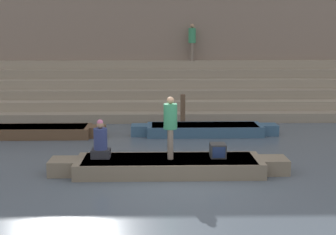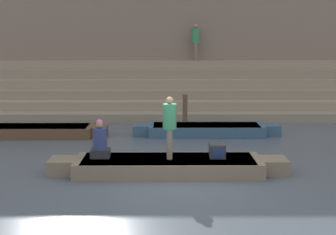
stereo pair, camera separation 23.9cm
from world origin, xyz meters
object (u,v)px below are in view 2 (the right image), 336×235
tv_set (217,151)px  moored_boat_distant (206,130)px  rowboat_main (168,165)px  person_standing (170,123)px  person_on_steps (196,40)px  moored_boat_shore (40,131)px  person_rowing (100,143)px  mooring_post (185,112)px

tv_set → moored_boat_distant: tv_set is taller
rowboat_main → person_standing: (0.04, 0.05, 1.14)m
person_on_steps → moored_boat_shore: bearing=142.5°
person_rowing → moored_boat_shore: 5.26m
tv_set → person_on_steps: size_ratio=0.26×
person_standing → moored_boat_distant: (1.40, 4.66, -1.15)m
moored_boat_distant → mooring_post: mooring_post is taller
person_standing → tv_set: 1.50m
moored_boat_distant → person_on_steps: person_on_steps is taller
person_rowing → person_on_steps: bearing=80.0°
moored_boat_distant → person_on_steps: bearing=87.3°
mooring_post → tv_set: bearing=-83.6°
tv_set → moored_boat_distant: (0.11, 4.60, -0.39)m
person_standing → moored_boat_shore: size_ratio=0.34×
moored_boat_shore → mooring_post: bearing=15.4°
moored_boat_shore → person_on_steps: 9.44m
person_rowing → moored_boat_distant: 5.66m
rowboat_main → person_rowing: size_ratio=6.09×
moored_boat_shore → moored_boat_distant: bearing=3.9°
person_standing → moored_boat_shore: bearing=124.7°
rowboat_main → person_on_steps: (1.42, 11.02, 3.16)m
moored_boat_shore → mooring_post: (5.35, 1.25, 0.48)m
person_rowing → mooring_post: 6.19m
person_standing → tv_set: (1.29, 0.06, -0.77)m
moored_boat_shore → person_standing: bearing=-41.4°
tv_set → moored_boat_shore: 7.45m
moored_boat_shore → moored_boat_distant: same height
tv_set → moored_boat_distant: bearing=82.5°
rowboat_main → person_on_steps: size_ratio=3.58×
person_rowing → person_on_steps: 11.64m
mooring_post → person_on_steps: bearing=82.1°
person_rowing → moored_boat_shore: person_rowing is taller
rowboat_main → mooring_post: size_ratio=4.66×
person_standing → tv_set: size_ratio=3.57×
rowboat_main → person_standing: person_standing is taller
person_rowing → moored_boat_distant: size_ratio=0.19×
mooring_post → moored_boat_shore: bearing=-166.8°
person_rowing → mooring_post: person_rowing is taller
person_standing → person_on_steps: size_ratio=0.94×
moored_boat_shore → moored_boat_distant: 6.09m
rowboat_main → person_standing: size_ratio=3.83×
person_standing → rowboat_main: bearing=-135.2°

